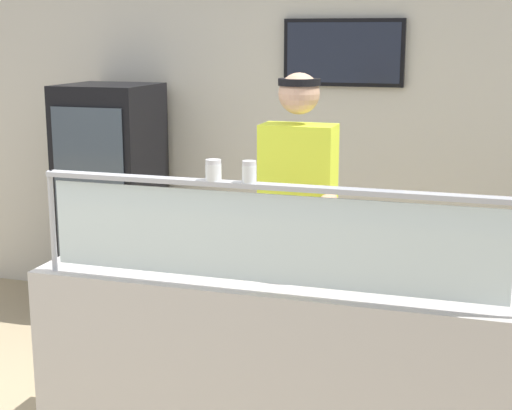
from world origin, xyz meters
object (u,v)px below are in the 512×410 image
(pepper_flake_shaker, at_px, (249,173))
(pizza_tray, at_px, (289,264))
(pizza_server, at_px, (290,261))
(worker_figure, at_px, (298,219))
(drink_fridge, at_px, (112,201))
(parmesan_shaker, at_px, (213,171))

(pepper_flake_shaker, bearing_deg, pizza_tray, 78.59)
(pizza_server, distance_m, worker_figure, 0.70)
(pizza_tray, xyz_separation_m, drink_fridge, (-1.71, 1.59, -0.16))
(pizza_server, relative_size, parmesan_shaker, 3.37)
(parmesan_shaker, bearing_deg, pizza_tray, 57.83)
(pizza_tray, distance_m, pizza_server, 0.03)
(parmesan_shaker, bearing_deg, pepper_flake_shaker, -0.00)
(pizza_tray, bearing_deg, pepper_flake_shaker, -101.41)
(parmesan_shaker, bearing_deg, drink_fridge, 127.71)
(pizza_tray, relative_size, worker_figure, 0.27)
(parmesan_shaker, relative_size, worker_figure, 0.05)
(pizza_tray, xyz_separation_m, pepper_flake_shaker, (-0.07, -0.34, 0.46))
(parmesan_shaker, bearing_deg, worker_figure, 85.32)
(pizza_tray, distance_m, worker_figure, 0.68)
(drink_fridge, bearing_deg, pizza_tray, -42.87)
(pepper_flake_shaker, bearing_deg, parmesan_shaker, 180.00)
(pizza_tray, height_order, pizza_server, pizza_server)
(pizza_server, xyz_separation_m, drink_fridge, (-1.72, 1.61, -0.18))
(worker_figure, distance_m, drink_fridge, 1.84)
(pepper_flake_shaker, height_order, worker_figure, worker_figure)
(pizza_tray, relative_size, pepper_flake_shaker, 5.63)
(pizza_server, bearing_deg, pizza_tray, 126.15)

